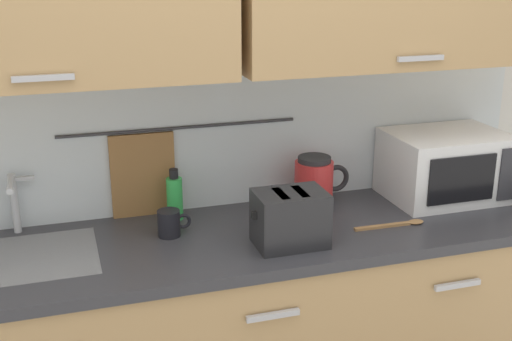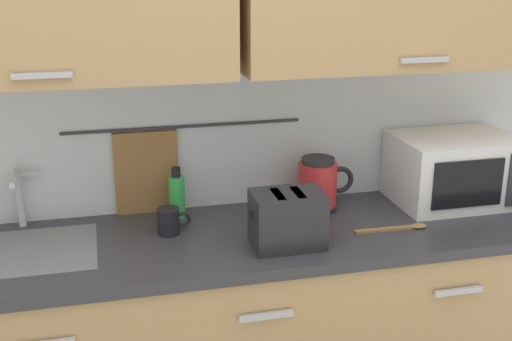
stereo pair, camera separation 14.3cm
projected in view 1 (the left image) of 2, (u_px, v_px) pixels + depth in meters
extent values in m
cube|color=#B7B7BC|center=(273.00, 315.00, 2.13)|extent=(0.18, 0.02, 0.02)
cube|color=#B7B7BC|center=(458.00, 285.00, 2.33)|extent=(0.18, 0.02, 0.02)
cube|color=#333338|center=(245.00, 238.00, 2.37)|extent=(2.53, 0.63, 0.04)
cube|color=#9EA0A5|center=(18.00, 271.00, 2.18)|extent=(0.52, 0.38, 0.09)
cube|color=silver|center=(221.00, 116.00, 2.55)|extent=(3.70, 0.06, 2.50)
cube|color=silver|center=(223.00, 138.00, 2.54)|extent=(2.50, 0.01, 0.55)
cube|color=#B7B7BC|center=(43.00, 78.00, 1.96)|extent=(0.18, 0.01, 0.02)
cube|color=#B7B7BC|center=(421.00, 58.00, 2.32)|extent=(0.18, 0.01, 0.02)
cylinder|color=#333338|center=(180.00, 128.00, 2.47)|extent=(0.90, 0.01, 0.01)
cube|color=olive|center=(143.00, 177.00, 2.48)|extent=(0.24, 0.02, 0.34)
cylinder|color=#B2B5BA|center=(15.00, 203.00, 2.34)|extent=(0.03, 0.03, 0.22)
cylinder|color=#B2B5BA|center=(11.00, 184.00, 2.23)|extent=(0.02, 0.16, 0.02)
cube|color=#B2B5BA|center=(24.00, 178.00, 2.32)|extent=(0.07, 0.02, 0.01)
cube|color=white|center=(445.00, 165.00, 2.67)|extent=(0.46, 0.34, 0.27)
cube|color=black|center=(462.00, 180.00, 2.50)|extent=(0.29, 0.01, 0.18)
cube|color=#2D2D33|center=(510.00, 174.00, 2.56)|extent=(0.09, 0.01, 0.21)
cylinder|color=black|center=(313.00, 205.00, 2.60)|extent=(0.16, 0.16, 0.02)
cylinder|color=red|center=(314.00, 183.00, 2.57)|extent=(0.15, 0.15, 0.17)
cylinder|color=#262628|center=(314.00, 159.00, 2.54)|extent=(0.13, 0.13, 0.02)
torus|color=black|center=(336.00, 178.00, 2.59)|extent=(0.11, 0.02, 0.11)
cylinder|color=green|center=(175.00, 199.00, 2.46)|extent=(0.06, 0.06, 0.16)
cylinder|color=black|center=(174.00, 174.00, 2.43)|extent=(0.03, 0.03, 0.04)
cylinder|color=black|center=(169.00, 223.00, 2.32)|extent=(0.08, 0.08, 0.09)
torus|color=black|center=(183.00, 221.00, 2.34)|extent=(0.06, 0.01, 0.06)
cube|color=#232326|center=(290.00, 219.00, 2.24)|extent=(0.24, 0.17, 0.19)
cube|color=black|center=(281.00, 195.00, 2.20)|extent=(0.03, 0.12, 0.01)
cube|color=black|center=(300.00, 193.00, 2.22)|extent=(0.03, 0.12, 0.01)
cube|color=black|center=(254.00, 215.00, 2.20)|extent=(0.02, 0.02, 0.02)
cube|color=#9E7042|center=(382.00, 226.00, 2.41)|extent=(0.22, 0.02, 0.01)
ellipsoid|color=#9E7042|center=(416.00, 222.00, 2.44)|extent=(0.06, 0.04, 0.01)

